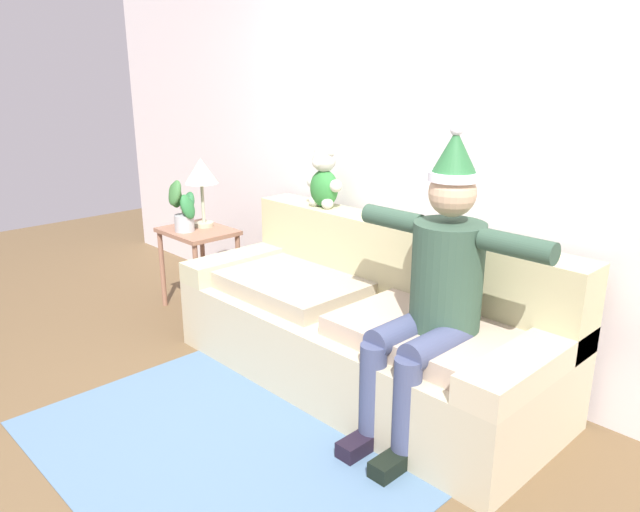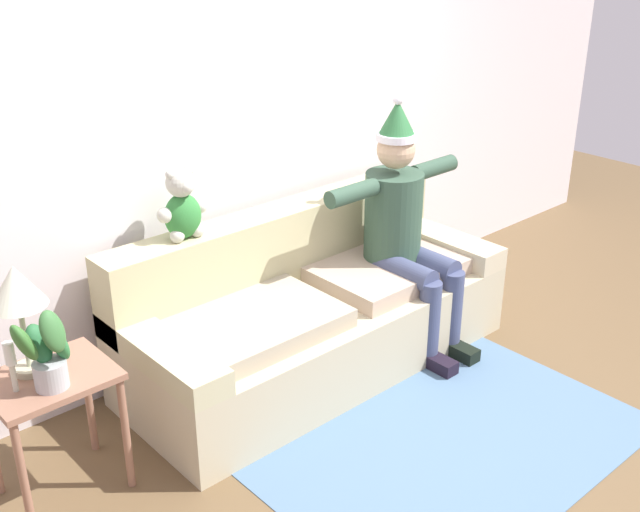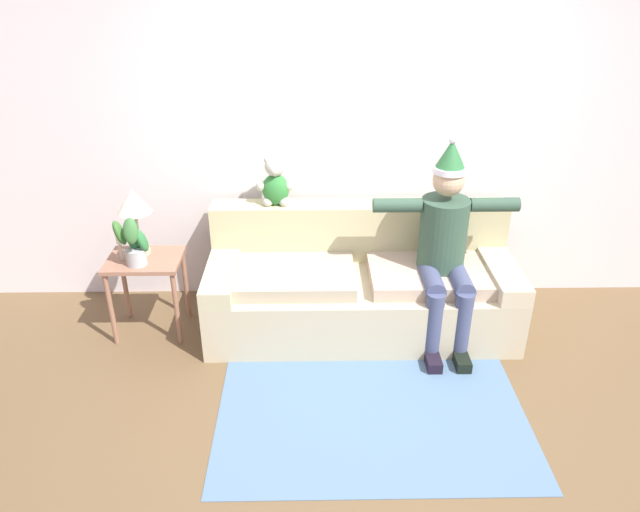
% 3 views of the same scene
% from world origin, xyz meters
% --- Properties ---
extents(ground_plane, '(10.00, 10.00, 0.00)m').
position_xyz_m(ground_plane, '(0.00, 0.00, 0.00)').
color(ground_plane, brown).
extents(back_wall, '(7.00, 0.10, 2.70)m').
position_xyz_m(back_wall, '(0.00, 1.55, 1.35)').
color(back_wall, silver).
rests_on(back_wall, ground_plane).
extents(couch, '(2.26, 0.92, 0.87)m').
position_xyz_m(couch, '(0.00, 1.02, 0.33)').
color(couch, '#BCB08F').
rests_on(couch, ground_plane).
extents(person_seated, '(1.02, 0.77, 1.50)m').
position_xyz_m(person_seated, '(0.57, 0.85, 0.76)').
color(person_seated, '#314D3C').
rests_on(person_seated, ground_plane).
extents(teddy_bear, '(0.29, 0.17, 0.38)m').
position_xyz_m(teddy_bear, '(-0.63, 1.30, 1.04)').
color(teddy_bear, '#2E7A35').
rests_on(teddy_bear, couch).
extents(side_table, '(0.53, 0.42, 0.61)m').
position_xyz_m(side_table, '(-1.58, 0.94, 0.50)').
color(side_table, '#936650').
rests_on(side_table, ground_plane).
extents(table_lamp, '(0.24, 0.24, 0.50)m').
position_xyz_m(table_lamp, '(-1.62, 1.02, 1.00)').
color(table_lamp, '#B6AF8E').
rests_on(table_lamp, side_table).
extents(potted_plant, '(0.26, 0.25, 0.38)m').
position_xyz_m(potted_plant, '(-1.60, 0.84, 0.78)').
color(potted_plant, '#ADAFB2').
rests_on(potted_plant, side_table).
extents(candle_tall, '(0.04, 0.04, 0.23)m').
position_xyz_m(candle_tall, '(-1.72, 0.92, 0.76)').
color(candle_tall, beige).
rests_on(candle_tall, side_table).
extents(area_rug, '(1.92, 1.27, 0.01)m').
position_xyz_m(area_rug, '(0.00, -0.05, 0.00)').
color(area_rug, slate).
rests_on(area_rug, ground_plane).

